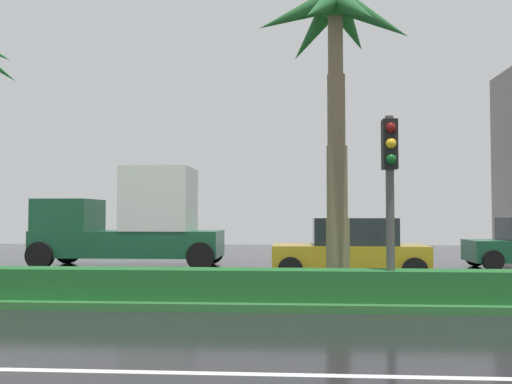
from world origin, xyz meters
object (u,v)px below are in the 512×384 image
at_px(traffic_signal_median_right, 390,173).
at_px(car_in_traffic_second, 350,250).
at_px(palm_tree_centre_left, 335,49).
at_px(box_truck_lead, 132,222).

height_order(traffic_signal_median_right, car_in_traffic_second, traffic_signal_median_right).
bearing_deg(traffic_signal_median_right, car_in_traffic_second, 92.72).
distance_m(palm_tree_centre_left, box_truck_lead, 10.40).
height_order(palm_tree_centre_left, traffic_signal_median_right, palm_tree_centre_left).
bearing_deg(car_in_traffic_second, traffic_signal_median_right, 92.72).
relative_size(traffic_signal_median_right, car_in_traffic_second, 0.83).
distance_m(palm_tree_centre_left, traffic_signal_median_right, 3.39).
xyz_separation_m(traffic_signal_median_right, car_in_traffic_second, (-0.25, 5.26, -1.78)).
xyz_separation_m(palm_tree_centre_left, car_in_traffic_second, (0.67, 3.72, -4.66)).
bearing_deg(box_truck_lead, palm_tree_centre_left, 133.29).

